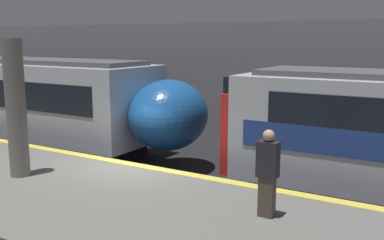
# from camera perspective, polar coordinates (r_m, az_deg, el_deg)

# --- Properties ---
(ground_plane) EXTENTS (120.00, 120.00, 0.00)m
(ground_plane) POSITION_cam_1_polar(r_m,az_deg,el_deg) (12.27, -7.29, -10.03)
(ground_plane) COLOR black
(platform) EXTENTS (40.00, 4.69, 1.04)m
(platform) POSITION_cam_1_polar(r_m,az_deg,el_deg) (10.48, -15.44, -10.96)
(platform) COLOR slate
(platform) RESTS_ON ground
(station_rear_barrier) EXTENTS (50.00, 0.15, 4.87)m
(station_rear_barrier) POSITION_cam_1_polar(r_m,az_deg,el_deg) (17.63, 6.76, 4.36)
(station_rear_barrier) COLOR gray
(station_rear_barrier) RESTS_ON ground
(support_pillar_near) EXTENTS (0.46, 0.46, 3.23)m
(support_pillar_near) POSITION_cam_1_polar(r_m,az_deg,el_deg) (11.20, -21.45, 1.36)
(support_pillar_near) COLOR slate
(support_pillar_near) RESTS_ON platform
(person_waiting) EXTENTS (0.38, 0.24, 1.63)m
(person_waiting) POSITION_cam_1_polar(r_m,az_deg,el_deg) (8.27, 9.58, -6.46)
(person_waiting) COLOR #473D33
(person_waiting) RESTS_ON platform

